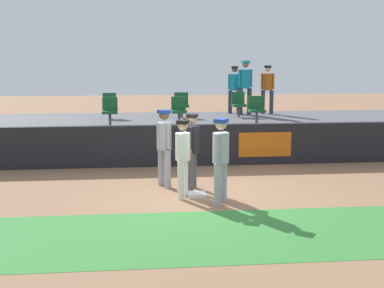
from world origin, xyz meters
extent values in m
plane|color=#936B4C|center=(0.00, 0.00, 0.00)|extent=(60.00, 60.00, 0.00)
cube|color=#388438|center=(0.00, -2.55, 0.00)|extent=(18.00, 2.80, 0.01)
cube|color=white|center=(-0.10, 0.01, 0.04)|extent=(0.40, 0.40, 0.08)
cylinder|color=white|center=(-0.36, 0.08, 0.42)|extent=(0.14, 0.14, 0.83)
cylinder|color=white|center=(-0.47, -0.20, 0.42)|extent=(0.14, 0.14, 0.83)
cylinder|color=white|center=(-0.41, -0.06, 1.13)|extent=(0.42, 0.42, 0.59)
sphere|color=tan|center=(-0.41, -0.06, 1.59)|extent=(0.22, 0.22, 0.22)
cube|color=black|center=(-0.41, -0.06, 1.66)|extent=(0.30, 0.30, 0.08)
cylinder|color=white|center=(-0.34, 0.13, 1.15)|extent=(0.09, 0.09, 0.55)
cylinder|color=white|center=(-0.49, -0.24, 1.15)|extent=(0.09, 0.09, 0.55)
ellipsoid|color=brown|center=(-0.25, 0.09, 0.91)|extent=(0.19, 0.23, 0.28)
cylinder|color=#9EA3AD|center=(0.40, -0.51, 0.44)|extent=(0.15, 0.15, 0.88)
cylinder|color=#9EA3AD|center=(0.23, -0.78, 0.44)|extent=(0.15, 0.15, 0.88)
cylinder|color=#9EA3AD|center=(0.32, -0.65, 1.19)|extent=(0.47, 0.47, 0.62)
sphere|color=beige|center=(0.32, -0.65, 1.67)|extent=(0.23, 0.23, 0.23)
cube|color=#193899|center=(0.32, -0.65, 1.75)|extent=(0.33, 0.33, 0.08)
cylinder|color=#9EA3AD|center=(0.43, -0.47, 1.21)|extent=(0.09, 0.09, 0.58)
cylinder|color=#9EA3AD|center=(0.21, -0.82, 1.21)|extent=(0.09, 0.09, 0.58)
cylinder|color=#9EA3AD|center=(-0.83, 1.12, 0.45)|extent=(0.15, 0.15, 0.89)
cylinder|color=#9EA3AD|center=(-0.69, 0.83, 0.45)|extent=(0.15, 0.15, 0.89)
cylinder|color=#9EA3AD|center=(-0.76, 0.97, 1.21)|extent=(0.46, 0.46, 0.63)
sphere|color=brown|center=(-0.76, 0.97, 1.70)|extent=(0.23, 0.23, 0.23)
cube|color=#193899|center=(-0.76, 0.97, 1.77)|extent=(0.33, 0.33, 0.08)
cylinder|color=#9EA3AD|center=(-0.85, 1.16, 1.23)|extent=(0.09, 0.09, 0.59)
cylinder|color=#9EA3AD|center=(-0.67, 0.79, 1.23)|extent=(0.09, 0.09, 0.59)
cylinder|color=#4C4C51|center=(-0.09, 0.81, 0.43)|extent=(0.15, 0.15, 0.86)
cylinder|color=#4C4C51|center=(-0.18, 0.51, 0.43)|extent=(0.15, 0.15, 0.86)
cylinder|color=black|center=(-0.14, 0.66, 1.16)|extent=(0.42, 0.42, 0.61)
sphere|color=tan|center=(-0.14, 0.66, 1.64)|extent=(0.22, 0.22, 0.22)
cube|color=black|center=(-0.14, 0.66, 1.71)|extent=(0.30, 0.30, 0.08)
cylinder|color=black|center=(-0.08, 0.85, 1.18)|extent=(0.09, 0.09, 0.57)
cylinder|color=black|center=(-0.20, 0.47, 1.18)|extent=(0.09, 0.09, 0.57)
cube|color=black|center=(0.00, 3.36, 0.58)|extent=(18.00, 0.24, 1.15)
cube|color=orange|center=(2.19, 3.23, 0.58)|extent=(1.50, 0.02, 0.69)
cube|color=#59595E|center=(0.00, 5.93, 0.49)|extent=(18.00, 4.80, 0.98)
cylinder|color=#4C4C51|center=(2.28, 4.73, 1.18)|extent=(0.08, 0.08, 0.40)
cube|color=#19592D|center=(2.28, 4.73, 1.38)|extent=(0.48, 0.44, 0.08)
cube|color=#19592D|center=(2.28, 4.92, 1.62)|extent=(0.48, 0.06, 0.40)
cylinder|color=#4C4C51|center=(-2.27, 6.53, 1.18)|extent=(0.08, 0.08, 0.40)
cube|color=#19592D|center=(-2.27, 6.53, 1.38)|extent=(0.44, 0.44, 0.08)
cube|color=#19592D|center=(-2.27, 6.72, 1.62)|extent=(0.44, 0.06, 0.40)
cylinder|color=#4C4C51|center=(0.13, 6.53, 1.18)|extent=(0.08, 0.08, 0.40)
cube|color=#19592D|center=(0.13, 6.53, 1.38)|extent=(0.47, 0.44, 0.08)
cube|color=#19592D|center=(0.13, 6.72, 1.62)|extent=(0.47, 0.06, 0.40)
cylinder|color=#4C4C51|center=(-2.17, 4.73, 1.18)|extent=(0.08, 0.08, 0.40)
cube|color=#19592D|center=(-2.17, 4.73, 1.38)|extent=(0.45, 0.44, 0.08)
cube|color=#19592D|center=(-2.17, 4.92, 1.62)|extent=(0.45, 0.06, 0.40)
cylinder|color=#4C4C51|center=(-0.10, 4.73, 1.18)|extent=(0.08, 0.08, 0.40)
cube|color=#19592D|center=(-0.10, 4.73, 1.38)|extent=(0.45, 0.44, 0.08)
cube|color=#19592D|center=(-0.10, 4.92, 1.62)|extent=(0.45, 0.06, 0.40)
cylinder|color=#4C4C51|center=(2.07, 6.53, 1.18)|extent=(0.08, 0.08, 0.40)
cube|color=#19592D|center=(2.07, 6.53, 1.38)|extent=(0.45, 0.44, 0.08)
cube|color=#19592D|center=(2.07, 6.72, 1.62)|extent=(0.45, 0.06, 0.40)
cylinder|color=#33384C|center=(2.59, 7.27, 1.44)|extent=(0.16, 0.16, 0.93)
cylinder|color=#33384C|center=(2.26, 7.20, 1.44)|extent=(0.16, 0.16, 0.93)
cylinder|color=teal|center=(2.42, 7.24, 2.23)|extent=(0.42, 0.42, 0.65)
sphere|color=#8C6647|center=(2.42, 7.24, 2.74)|extent=(0.24, 0.24, 0.24)
cube|color=teal|center=(2.42, 7.24, 2.82)|extent=(0.30, 0.30, 0.08)
cylinder|color=teal|center=(2.64, 7.28, 2.25)|extent=(0.09, 0.09, 0.61)
cylinder|color=teal|center=(2.21, 7.19, 2.25)|extent=(0.09, 0.09, 0.61)
cylinder|color=#33384C|center=(3.43, 7.42, 1.40)|extent=(0.14, 0.14, 0.84)
cylinder|color=#33384C|center=(3.13, 7.52, 1.40)|extent=(0.14, 0.14, 0.84)
cylinder|color=#BF5919|center=(3.28, 7.47, 2.12)|extent=(0.41, 0.41, 0.59)
sphere|color=beige|center=(3.28, 7.47, 2.58)|extent=(0.22, 0.22, 0.22)
cube|color=black|center=(3.28, 7.47, 2.65)|extent=(0.29, 0.29, 0.08)
cylinder|color=#BF5919|center=(3.47, 7.41, 2.13)|extent=(0.09, 0.09, 0.56)
cylinder|color=#BF5919|center=(3.09, 7.53, 2.13)|extent=(0.09, 0.09, 0.56)
cylinder|color=#33384C|center=(2.27, 7.62, 1.39)|extent=(0.14, 0.14, 0.83)
cylinder|color=#33384C|center=(1.98, 7.71, 1.39)|extent=(0.14, 0.14, 0.83)
cylinder|color=teal|center=(2.13, 7.67, 2.10)|extent=(0.40, 0.40, 0.58)
sphere|color=brown|center=(2.13, 7.67, 2.55)|extent=(0.22, 0.22, 0.22)
cube|color=black|center=(2.13, 7.67, 2.62)|extent=(0.28, 0.28, 0.08)
cylinder|color=teal|center=(2.31, 7.61, 2.12)|extent=(0.08, 0.08, 0.55)
cylinder|color=teal|center=(1.94, 7.72, 2.12)|extent=(0.08, 0.08, 0.55)
camera|label=1|loc=(-1.40, -11.37, 3.07)|focal=50.36mm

